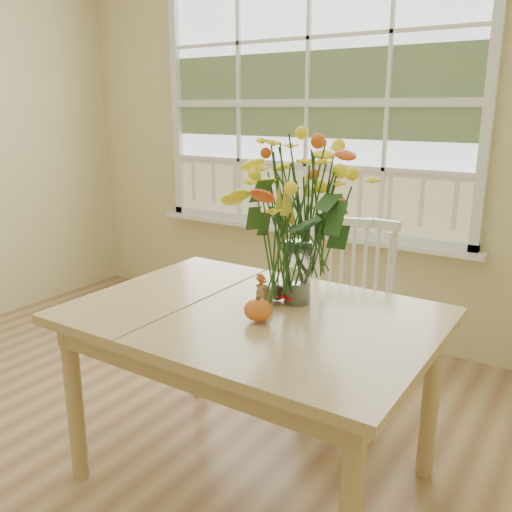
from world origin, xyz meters
The scene contains 9 objects.
floor centered at (0.00, 0.00, -0.01)m, with size 4.00×4.50×0.01m, color #936947.
wall_back centered at (0.00, 2.25, 1.35)m, with size 4.00×0.02×2.70m, color beige.
window centered at (0.00, 2.21, 1.53)m, with size 2.42×0.12×1.74m.
dining_table centered at (0.65, 0.60, 0.66)m, with size 1.41×1.01×0.75m.
windsor_chair centered at (0.72, 1.38, 0.54)m, with size 0.54×0.53×0.96m.
flower_vase centered at (0.74, 0.79, 1.13)m, with size 0.53×0.53×0.63m.
pumpkin centered at (0.73, 0.52, 0.79)m, with size 0.11×0.11×0.08m, color orange.
turkey_figurine centered at (0.65, 0.69, 0.79)m, with size 0.10×0.09×0.11m.
dark_gourd centered at (0.67, 0.76, 0.78)m, with size 0.13×0.08×0.07m.
Camera 1 is at (1.76, -1.05, 1.52)m, focal length 38.00 mm.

